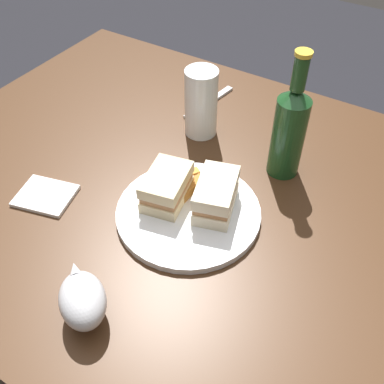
{
  "coord_description": "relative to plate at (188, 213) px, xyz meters",
  "views": [
    {
      "loc": [
        -0.34,
        0.56,
        1.38
      ],
      "look_at": [
        -0.01,
        0.03,
        0.77
      ],
      "focal_mm": 41.87,
      "sensor_mm": 36.0,
      "label": 1
    }
  ],
  "objects": [
    {
      "name": "cider_bottle",
      "position": [
        -0.1,
        -0.22,
        0.1
      ],
      "size": [
        0.07,
        0.07,
        0.28
      ],
      "color": "#19421E",
      "rests_on": "dining_table"
    },
    {
      "name": "sandwich_half_right",
      "position": [
        0.05,
        -0.01,
        0.04
      ],
      "size": [
        0.09,
        0.12,
        0.06
      ],
      "color": "beige",
      "rests_on": "plate"
    },
    {
      "name": "potato_wedge_stray",
      "position": [
        -0.01,
        -0.07,
        0.02
      ],
      "size": [
        0.03,
        0.04,
        0.02
      ],
      "primitive_type": "cube",
      "rotation": [
        0.0,
        0.0,
        4.49
      ],
      "color": "#B77F33",
      "rests_on": "plate"
    },
    {
      "name": "sandwich_half_left",
      "position": [
        -0.04,
        -0.03,
        0.04
      ],
      "size": [
        0.1,
        0.13,
        0.07
      ],
      "color": "beige",
      "rests_on": "plate"
    },
    {
      "name": "dining_table",
      "position": [
        0.02,
        -0.06,
        -0.38
      ],
      "size": [
        1.29,
        0.96,
        0.74
      ],
      "primitive_type": "cube",
      "color": "#422816",
      "rests_on": "ground"
    },
    {
      "name": "fork",
      "position": [
        0.16,
        -0.35,
        -0.0
      ],
      "size": [
        0.04,
        0.18,
        0.01
      ],
      "primitive_type": "cube",
      "rotation": [
        0.0,
        0.0,
        4.56
      ],
      "color": "silver",
      "rests_on": "dining_table"
    },
    {
      "name": "napkin",
      "position": [
        0.27,
        0.11,
        -0.0
      ],
      "size": [
        0.13,
        0.11,
        0.01
      ],
      "primitive_type": "cube",
      "rotation": [
        0.0,
        0.0,
        0.25
      ],
      "color": "white",
      "rests_on": "dining_table"
    },
    {
      "name": "ground_plane",
      "position": [
        0.02,
        -0.06,
        -0.74
      ],
      "size": [
        6.0,
        6.0,
        0.0
      ],
      "primitive_type": "plane",
      "color": "black"
    },
    {
      "name": "potato_wedge_right_edge",
      "position": [
        0.05,
        -0.07,
        0.01
      ],
      "size": [
        0.04,
        0.05,
        0.02
      ],
      "primitive_type": "cube",
      "rotation": [
        0.0,
        0.0,
        1.08
      ],
      "color": "#AD702D",
      "rests_on": "plate"
    },
    {
      "name": "pint_glass",
      "position": [
        0.12,
        -0.24,
        0.07
      ],
      "size": [
        0.07,
        0.07,
        0.16
      ],
      "color": "white",
      "rests_on": "dining_table"
    },
    {
      "name": "potato_wedge_middle",
      "position": [
        0.01,
        -0.06,
        0.02
      ],
      "size": [
        0.05,
        0.04,
        0.02
      ],
      "primitive_type": "cube",
      "rotation": [
        0.0,
        0.0,
        2.72
      ],
      "color": "#AD702D",
      "rests_on": "plate"
    },
    {
      "name": "gravy_boat",
      "position": [
        0.03,
        0.27,
        0.04
      ],
      "size": [
        0.13,
        0.12,
        0.07
      ],
      "color": "#B7B7BC",
      "rests_on": "dining_table"
    },
    {
      "name": "plate",
      "position": [
        0.0,
        0.0,
        0.0
      ],
      "size": [
        0.28,
        0.28,
        0.01
      ],
      "primitive_type": "cylinder",
      "color": "white",
      "rests_on": "dining_table"
    },
    {
      "name": "potato_wedge_front",
      "position": [
        0.03,
        -0.03,
        0.02
      ],
      "size": [
        0.02,
        0.05,
        0.02
      ],
      "primitive_type": "cube",
      "rotation": [
        0.0,
        0.0,
        1.53
      ],
      "color": "#AD702D",
      "rests_on": "plate"
    },
    {
      "name": "potato_wedge_back",
      "position": [
        0.05,
        -0.08,
        0.02
      ],
      "size": [
        0.04,
        0.05,
        0.02
      ],
      "primitive_type": "cube",
      "rotation": [
        0.0,
        0.0,
        4.13
      ],
      "color": "#B77F33",
      "rests_on": "plate"
    },
    {
      "name": "potato_wedge_left_edge",
      "position": [
        0.0,
        -0.05,
        0.02
      ],
      "size": [
        0.05,
        0.04,
        0.02
      ],
      "primitive_type": "cube",
      "rotation": [
        0.0,
        0.0,
        5.76
      ],
      "color": "#B77F33",
      "rests_on": "plate"
    }
  ]
}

